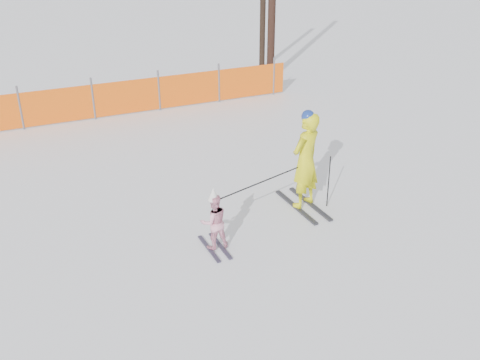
# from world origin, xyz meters

# --- Properties ---
(ground) EXTENTS (120.00, 120.00, 0.00)m
(ground) POSITION_xyz_m (0.00, 0.00, 0.00)
(ground) COLOR white
(ground) RESTS_ON ground
(adult) EXTENTS (0.85, 1.55, 2.06)m
(adult) POSITION_xyz_m (1.53, 0.71, 1.03)
(adult) COLOR black
(adult) RESTS_ON ground
(child) EXTENTS (0.52, 0.93, 1.21)m
(child) POSITION_xyz_m (-0.72, 0.03, 0.55)
(child) COLOR black
(child) RESTS_ON ground
(ski_poles) EXTENTS (2.60, 0.63, 1.11)m
(ski_poles) POSITION_xyz_m (0.95, 0.42, 0.81)
(ski_poles) COLOR black
(ski_poles) RESTS_ON ground
(safety_fence) EXTENTS (16.38, 0.06, 1.25)m
(safety_fence) POSITION_xyz_m (-3.05, 7.98, 0.56)
(safety_fence) COLOR #595960
(safety_fence) RESTS_ON ground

